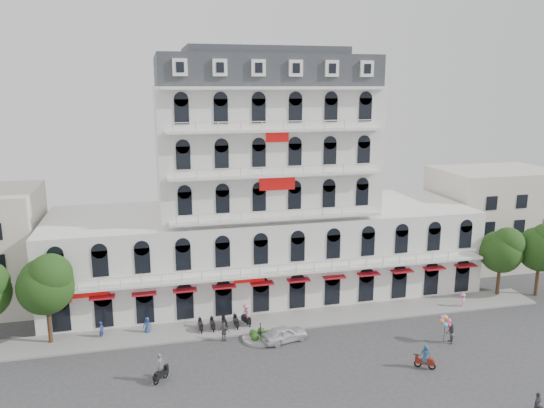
{
  "coord_description": "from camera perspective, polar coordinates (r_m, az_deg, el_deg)",
  "views": [
    {
      "loc": [
        -12.15,
        -36.44,
        22.05
      ],
      "look_at": [
        -0.97,
        10.0,
        11.38
      ],
      "focal_mm": 35.0,
      "sensor_mm": 36.0,
      "label": 1
    }
  ],
  "objects": [
    {
      "name": "ground",
      "position": [
        44.29,
        4.45,
        -17.31
      ],
      "size": [
        120.0,
        120.0,
        0.0
      ],
      "primitive_type": "plane",
      "color": "#38383A",
      "rests_on": "ground"
    },
    {
      "name": "sidewalk",
      "position": [
        51.92,
        1.33,
        -12.45
      ],
      "size": [
        53.0,
        4.0,
        0.16
      ],
      "primitive_type": "cube",
      "color": "gray",
      "rests_on": "ground"
    },
    {
      "name": "main_building",
      "position": [
        57.07,
        -0.93,
        0.35
      ],
      "size": [
        45.0,
        15.0,
        25.8
      ],
      "color": "silver",
      "rests_on": "ground"
    },
    {
      "name": "flank_building_east",
      "position": [
        72.25,
        22.61,
        -1.24
      ],
      "size": [
        14.0,
        10.0,
        12.0
      ],
      "primitive_type": "cube",
      "color": "beige",
      "rests_on": "ground"
    },
    {
      "name": "traffic_island",
      "position": [
        48.58,
        -1.26,
        -14.07
      ],
      "size": [
        3.2,
        3.2,
        1.6
      ],
      "color": "gray",
      "rests_on": "ground"
    },
    {
      "name": "parked_scooter_row",
      "position": [
        50.66,
        -5.76,
        -13.28
      ],
      "size": [
        4.4,
        1.8,
        1.1
      ],
      "primitive_type": null,
      "color": "black",
      "rests_on": "ground"
    },
    {
      "name": "tree_west_inner",
      "position": [
        49.54,
        -23.15,
        -7.76
      ],
      "size": [
        4.76,
        4.76,
        8.25
      ],
      "color": "#382314",
      "rests_on": "ground"
    },
    {
      "name": "tree_east_inner",
      "position": [
        61.23,
        23.49,
        -4.45
      ],
      "size": [
        4.4,
        4.37,
        7.57
      ],
      "color": "#382314",
      "rests_on": "ground"
    },
    {
      "name": "tree_east_outer",
      "position": [
        62.86,
        26.99,
        -4.04
      ],
      "size": [
        4.65,
        4.65,
        8.05
      ],
      "color": "#382314",
      "rests_on": "ground"
    },
    {
      "name": "parked_car",
      "position": [
        48.08,
        1.37,
        -13.77
      ],
      "size": [
        4.42,
        2.63,
        1.41
      ],
      "primitive_type": "imported",
      "rotation": [
        0.0,
        0.0,
        1.82
      ],
      "color": "silver",
      "rests_on": "ground"
    },
    {
      "name": "rider_west",
      "position": [
        42.98,
        -11.9,
        -16.92
      ],
      "size": [
        1.25,
        1.36,
        2.32
      ],
      "rotation": [
        0.0,
        0.0,
        0.85
      ],
      "color": "black",
      "rests_on": "ground"
    },
    {
      "name": "rider_east",
      "position": [
        45.52,
        16.17,
        -15.52
      ],
      "size": [
        1.46,
        1.15,
        2.02
      ],
      "rotation": [
        0.0,
        0.0,
        2.53
      ],
      "color": "maroon",
      "rests_on": "ground"
    },
    {
      "name": "rider_northeast",
      "position": [
        41.86,
        26.62,
        -18.95
      ],
      "size": [
        1.56,
        1.01,
        2.17
      ],
      "rotation": [
        0.0,
        0.0,
        3.63
      ],
      "color": "black",
      "rests_on": "ground"
    },
    {
      "name": "rider_center",
      "position": [
        50.76,
        -2.82,
        -11.77
      ],
      "size": [
        0.9,
        1.66,
        2.15
      ],
      "rotation": [
        0.0,
        0.0,
        5.0
      ],
      "color": "black",
      "rests_on": "ground"
    },
    {
      "name": "pedestrian_left",
      "position": [
        50.63,
        -13.27,
        -12.6
      ],
      "size": [
        0.84,
        0.62,
        1.58
      ],
      "primitive_type": "imported",
      "rotation": [
        0.0,
        0.0,
        -0.16
      ],
      "color": "navy",
      "rests_on": "ground"
    },
    {
      "name": "pedestrian_mid",
      "position": [
        48.19,
        -5.17,
        -13.54
      ],
      "size": [
        1.08,
        0.92,
        1.74
      ],
      "primitive_type": "imported",
      "rotation": [
        0.0,
        0.0,
        2.55
      ],
      "color": "#56545B",
      "rests_on": "ground"
    },
    {
      "name": "pedestrian_right",
      "position": [
        57.89,
        19.81,
        -9.74
      ],
      "size": [
        1.18,
        1.08,
        1.59
      ],
      "primitive_type": "imported",
      "rotation": [
        0.0,
        0.0,
        3.76
      ],
      "color": "pink",
      "rests_on": "ground"
    },
    {
      "name": "pedestrian_far",
      "position": [
        50.82,
        -17.86,
        -12.77
      ],
      "size": [
        0.57,
        0.68,
        1.61
      ],
      "primitive_type": "imported",
      "rotation": [
        0.0,
        0.0,
        1.21
      ],
      "color": "navy",
      "rests_on": "ground"
    },
    {
      "name": "balloon_vendor",
      "position": [
        49.98,
        18.48,
        -12.69
      ],
      "size": [
        1.47,
        1.38,
        2.45
      ],
      "color": "#4D4F54",
      "rests_on": "ground"
    }
  ]
}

